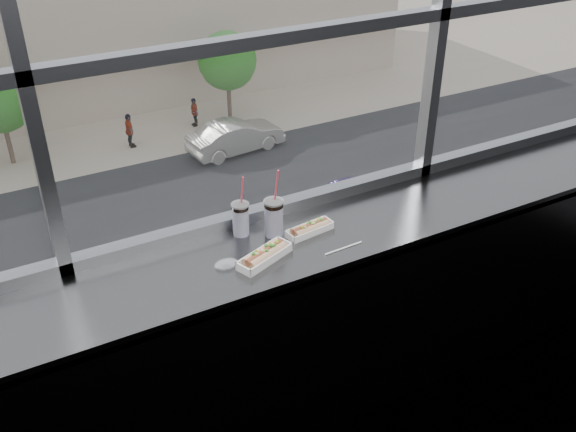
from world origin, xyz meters
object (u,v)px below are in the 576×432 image
car_near_e (360,195)px  hotdog_tray_right (310,228)px  tree_right (227,61)px  soda_cup_left (241,217)px  hotdog_tray_left (265,255)px  car_far_c (236,132)px  loose_straw (344,248)px  soda_cup_right (274,216)px  wrapper (226,264)px  pedestrian_d (194,109)px  pedestrian_c (129,128)px  car_near_c (69,274)px

car_near_e → hotdog_tray_right: bearing=143.5°
tree_right → car_near_e: bearing=-87.9°
car_near_e → tree_right: bearing=2.1°
soda_cup_left → tree_right: size_ratio=0.07×
hotdog_tray_left → car_near_e: hotdog_tray_left is taller
hotdog_tray_left → car_far_c: 28.70m
hotdog_tray_right → loose_straw: size_ratio=1.23×
soda_cup_right → car_near_e: (12.21, 16.18, -11.16)m
wrapper → pedestrian_d: 32.06m
wrapper → pedestrian_c: (6.23, 27.33, -11.02)m
soda_cup_left → loose_straw: bearing=-43.4°
car_near_c → soda_cup_right: bearing=174.2°
loose_straw → car_near_c: bearing=86.2°
car_far_c → car_near_c: car_near_c is taller
loose_straw → pedestrian_d: bearing=69.2°
soda_cup_right → pedestrian_d: soda_cup_right is taller
soda_cup_right → tree_right: size_ratio=0.07×
soda_cup_right → loose_straw: bearing=-49.3°
pedestrian_c → pedestrian_d: (3.81, 1.01, -0.12)m
soda_cup_right → car_far_c: (10.33, 24.18, -11.09)m
loose_straw → soda_cup_right: bearing=128.3°
soda_cup_right → loose_straw: size_ratio=1.73×
car_far_c → pedestrian_d: 4.08m
hotdog_tray_right → tree_right: size_ratio=0.05×
loose_straw → wrapper: (-0.54, 0.14, 0.01)m
soda_cup_right → car_near_e: 23.14m
pedestrian_c → tree_right: size_ratio=0.43×
soda_cup_right → tree_right: soda_cup_right is taller
soda_cup_left → tree_right: (11.91, 28.10, -8.90)m
pedestrian_c → pedestrian_d: bearing=-75.1°
soda_cup_left → pedestrian_d: (9.87, 28.13, -11.22)m
wrapper → hotdog_tray_right: bearing=7.5°
car_far_c → soda_cup_right: bearing=149.9°
hotdog_tray_left → pedestrian_c: size_ratio=0.14×
loose_straw → car_far_c: bearing=65.2°
wrapper → car_far_c: 28.72m
hotdog_tray_left → wrapper: hotdog_tray_left is taller
hotdog_tray_right → soda_cup_left: bearing=146.4°
pedestrian_c → pedestrian_d: size_ratio=1.13×
hotdog_tray_left → tree_right: bearing=46.5°
hotdog_tray_left → car_near_c: 19.71m
car_near_e → pedestrian_c: (-6.28, 11.02, 0.05)m
pedestrian_d → loose_straw: bearing=-18.5°
hotdog_tray_left → pedestrian_d: hotdog_tray_left is taller
loose_straw → pedestrian_c: 30.13m
wrapper → car_near_c: size_ratio=0.02×
hotdog_tray_left → car_near_e: bearing=32.2°
loose_straw → hotdog_tray_right: bearing=106.9°
pedestrian_c → hotdog_tray_right: bearing=168.1°
hotdog_tray_left → wrapper: (-0.17, 0.04, -0.02)m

